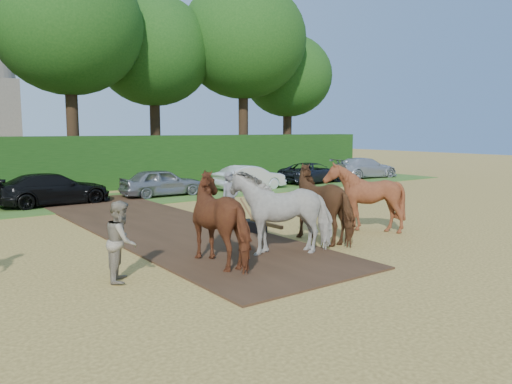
# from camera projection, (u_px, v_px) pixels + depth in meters

# --- Properties ---
(ground) EXTENTS (120.00, 120.00, 0.00)m
(ground) POSITION_uv_depth(u_px,v_px,m) (232.00, 282.00, 11.04)
(ground) COLOR gold
(ground) RESTS_ON ground
(earth_strip) EXTENTS (4.50, 17.00, 0.05)m
(earth_strip) POSITION_uv_depth(u_px,v_px,m) (157.00, 225.00, 17.51)
(earth_strip) COLOR #472D1C
(earth_strip) RESTS_ON ground
(grass_verge) EXTENTS (50.00, 5.00, 0.03)m
(grass_verge) POSITION_uv_depth(u_px,v_px,m) (58.00, 205.00, 22.22)
(grass_verge) COLOR #38601E
(grass_verge) RESTS_ON ground
(hedgerow) EXTENTS (46.00, 1.60, 3.00)m
(hedgerow) POSITION_uv_depth(u_px,v_px,m) (32.00, 166.00, 25.63)
(hedgerow) COLOR #14380F
(hedgerow) RESTS_ON ground
(spectator_near) EXTENTS (1.02, 1.09, 1.80)m
(spectator_near) POSITION_uv_depth(u_px,v_px,m) (122.00, 241.00, 11.04)
(spectator_near) COLOR tan
(spectator_near) RESTS_ON ground
(plough_team) EXTENTS (7.49, 5.64, 2.29)m
(plough_team) POSITION_uv_depth(u_px,v_px,m) (303.00, 207.00, 14.43)
(plough_team) COLOR brown
(plough_team) RESTS_ON ground
(parked_cars) EXTENTS (41.71, 2.95, 1.43)m
(parked_cars) POSITION_uv_depth(u_px,v_px,m) (135.00, 184.00, 24.40)
(parked_cars) COLOR #B6B8BE
(parked_cars) RESTS_ON ground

